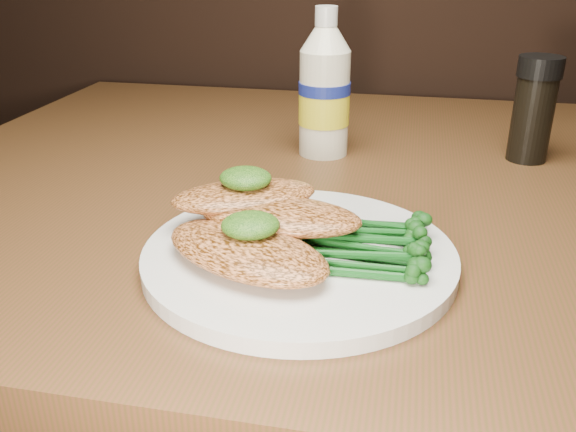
# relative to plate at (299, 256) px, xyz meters

# --- Properties ---
(plate) EXTENTS (0.26, 0.26, 0.01)m
(plate) POSITION_rel_plate_xyz_m (0.00, 0.00, 0.00)
(plate) COLOR silver
(plate) RESTS_ON dining_table
(chicken_front) EXTENTS (0.17, 0.13, 0.02)m
(chicken_front) POSITION_rel_plate_xyz_m (-0.04, -0.03, 0.02)
(chicken_front) COLOR #D37A43
(chicken_front) RESTS_ON plate
(chicken_mid) EXTENTS (0.15, 0.08, 0.02)m
(chicken_mid) POSITION_rel_plate_xyz_m (-0.02, 0.02, 0.03)
(chicken_mid) COLOR #D37A43
(chicken_mid) RESTS_ON plate
(chicken_back) EXTENTS (0.14, 0.12, 0.02)m
(chicken_back) POSITION_rel_plate_xyz_m (-0.06, 0.04, 0.03)
(chicken_back) COLOR #D37A43
(chicken_back) RESTS_ON plate
(pesto_front) EXTENTS (0.06, 0.06, 0.02)m
(pesto_front) POSITION_rel_plate_xyz_m (-0.03, -0.02, 0.04)
(pesto_front) COLOR black
(pesto_front) RESTS_ON chicken_front
(pesto_back) EXTENTS (0.05, 0.05, 0.02)m
(pesto_back) POSITION_rel_plate_xyz_m (-0.06, 0.04, 0.05)
(pesto_back) COLOR black
(pesto_back) RESTS_ON chicken_back
(broccolini_bundle) EXTENTS (0.15, 0.13, 0.02)m
(broccolini_bundle) POSITION_rel_plate_xyz_m (0.05, 0.01, 0.02)
(broccolini_bundle) COLOR #104B15
(broccolini_bundle) RESTS_ON plate
(mayo_bottle) EXTENTS (0.08, 0.08, 0.18)m
(mayo_bottle) POSITION_rel_plate_xyz_m (-0.02, 0.29, 0.08)
(mayo_bottle) COLOR #F1EBCC
(mayo_bottle) RESTS_ON dining_table
(pepper_grinder) EXTENTS (0.06, 0.06, 0.12)m
(pepper_grinder) POSITION_rel_plate_xyz_m (0.22, 0.31, 0.06)
(pepper_grinder) COLOR black
(pepper_grinder) RESTS_ON dining_table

